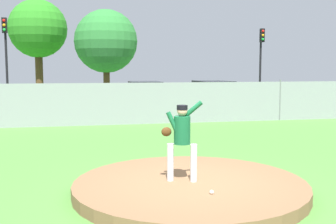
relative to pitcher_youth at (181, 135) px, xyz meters
name	(u,v)px	position (x,y,z in m)	size (l,w,h in m)	color
ground_plane	(145,140)	(0.17, 5.97, -1.15)	(80.00, 80.00, 0.00)	#4C8438
asphalt_strip	(121,113)	(0.17, 14.47, -1.15)	(44.00, 7.00, 0.01)	#2B2B2D
pitchers_mound	(190,187)	(0.17, -0.03, -1.04)	(4.57, 4.57, 0.23)	brown
pitcher_youth	(181,135)	(0.00, 0.00, 0.00)	(0.81, 0.32, 1.59)	silver
baseball	(212,192)	(0.33, -0.92, -0.89)	(0.07, 0.07, 0.07)	white
chainlink_fence	(131,104)	(0.17, 9.97, -0.25)	(35.04, 0.07, 1.91)	gray
parked_car_charcoal	(145,98)	(1.47, 14.40, -0.34)	(1.85, 4.24, 1.71)	#232328
parked_car_silver	(213,97)	(5.26, 14.19, -0.33)	(2.07, 4.79, 1.73)	#B7BABF
parked_car_slate	(288,97)	(9.86, 14.20, -0.39)	(1.86, 4.54, 1.57)	slate
traffic_cone_orange	(66,107)	(-2.76, 15.88, -0.89)	(0.40, 0.40, 0.55)	orange
traffic_light_near	(6,47)	(-6.33, 18.69, 2.51)	(0.28, 0.46, 5.42)	black
traffic_light_far	(261,53)	(10.02, 18.41, 2.30)	(0.28, 0.46, 5.06)	black
tree_leaning_west	(38,29)	(-5.01, 24.53, 4.14)	(4.29, 4.29, 7.49)	#4C331E
tree_bushy_near	(106,42)	(-0.19, 21.34, 3.11)	(4.36, 4.36, 6.46)	#4C331E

